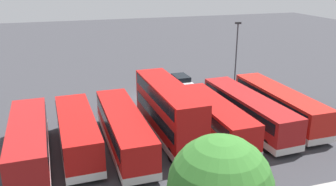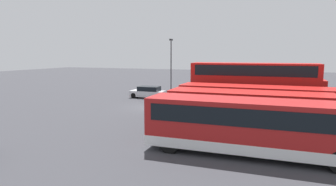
{
  "view_description": "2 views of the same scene",
  "coord_description": "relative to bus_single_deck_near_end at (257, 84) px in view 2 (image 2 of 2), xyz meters",
  "views": [
    {
      "loc": [
        7.97,
        35.49,
        13.07
      ],
      "look_at": [
        -2.09,
        3.13,
        1.52
      ],
      "focal_mm": 37.98,
      "sensor_mm": 36.0,
      "label": 1
    },
    {
      "loc": [
        25.87,
        11.98,
        5.3
      ],
      "look_at": [
        -1.47,
        1.24,
        1.32
      ],
      "focal_mm": 30.58,
      "sensor_mm": 36.0,
      "label": 2
    }
  ],
  "objects": [
    {
      "name": "ground_plane",
      "position": [
        10.77,
        -9.43,
        -1.62
      ],
      "size": [
        140.0,
        140.0,
        0.0
      ],
      "primitive_type": "plane",
      "color": "#38383D"
    },
    {
      "name": "bus_single_deck_near_end",
      "position": [
        0.0,
        0.0,
        0.0
      ],
      "size": [
        2.75,
        11.82,
        2.95
      ],
      "color": "red",
      "rests_on": "ground"
    },
    {
      "name": "bus_single_deck_second",
      "position": [
        3.5,
        0.49,
        0.0
      ],
      "size": [
        3.21,
        12.13,
        2.95
      ],
      "color": "#A51919",
      "rests_on": "ground"
    },
    {
      "name": "bus_single_deck_third",
      "position": [
        6.97,
        1.18,
        -0.0
      ],
      "size": [
        2.88,
        10.77,
        2.95
      ],
      "color": "#B71411",
      "rests_on": "ground"
    },
    {
      "name": "bus_double_decker_fourth",
      "position": [
        10.73,
        0.34,
        0.82
      ],
      "size": [
        2.99,
        10.74,
        4.55
      ],
      "color": "#B71411",
      "rests_on": "ground"
    },
    {
      "name": "bus_single_deck_fifth",
      "position": [
        14.57,
        1.13,
        0.0
      ],
      "size": [
        2.75,
        11.83,
        2.95
      ],
      "color": "#B71411",
      "rests_on": "ground"
    },
    {
      "name": "bus_single_deck_sixth",
      "position": [
        18.04,
        0.72,
        -0.0
      ],
      "size": [
        2.94,
        10.25,
        2.95
      ],
      "color": "#B71411",
      "rests_on": "ground"
    },
    {
      "name": "bus_single_deck_seventh",
      "position": [
        21.46,
        1.18,
        -0.0
      ],
      "size": [
        2.93,
        11.08,
        2.95
      ],
      "color": "#A51919",
      "rests_on": "ground"
    },
    {
      "name": "box_truck_blue",
      "position": [
        -7.24,
        3.75,
        0.08
      ],
      "size": [
        4.4,
        7.89,
        3.2
      ],
      "color": "#595960",
      "rests_on": "ground"
    },
    {
      "name": "car_small_green",
      "position": [
        5.22,
        -12.42,
        -0.92
      ],
      "size": [
        1.95,
        4.29,
        1.43
      ],
      "color": "silver",
      "rests_on": "ground"
    },
    {
      "name": "lamp_post_tall",
      "position": [
        -1.86,
        -12.1,
        2.79
      ],
      "size": [
        0.7,
        0.3,
        7.48
      ],
      "color": "#38383D",
      "rests_on": "ground"
    },
    {
      "name": "waste_bin_yellow",
      "position": [
        9.59,
        -7.61,
        -1.15
      ],
      "size": [
        0.6,
        0.6,
        0.95
      ],
      "primitive_type": "cylinder",
      "color": "#333338",
      "rests_on": "ground"
    }
  ]
}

